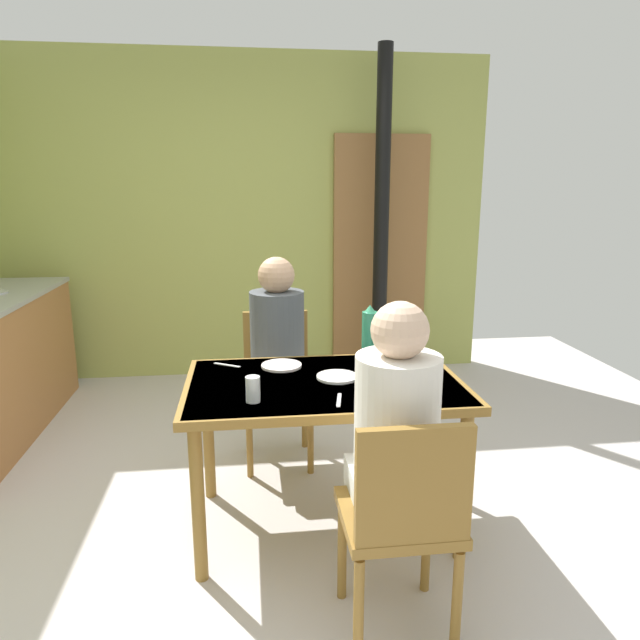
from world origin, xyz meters
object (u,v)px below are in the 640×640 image
(chair_near_diner, at_px, (403,515))
(person_far_diner, at_px, (277,336))
(dining_table, at_px, (324,398))
(person_near_diner, at_px, (396,422))
(chair_far_diner, at_px, (277,377))
(water_bottle_green_near, at_px, (369,336))

(chair_near_diner, xyz_separation_m, person_far_diner, (-0.35, 1.37, 0.28))
(dining_table, distance_m, person_near_diner, 0.65)
(chair_near_diner, xyz_separation_m, chair_far_diner, (-0.35, 1.51, 0.00))
(person_near_diner, bearing_deg, person_far_diner, 105.95)
(person_near_diner, bearing_deg, chair_near_diner, -90.00)
(chair_near_diner, height_order, person_near_diner, person_near_diner)
(dining_table, distance_m, person_far_diner, 0.66)
(dining_table, relative_size, person_near_diner, 1.63)
(chair_far_diner, bearing_deg, chair_near_diner, 103.17)
(dining_table, bearing_deg, chair_near_diner, -76.99)
(chair_far_diner, distance_m, water_bottle_green_near, 0.78)
(person_near_diner, xyz_separation_m, water_bottle_green_near, (0.08, 0.84, 0.09))
(water_bottle_green_near, bearing_deg, chair_near_diner, -94.74)
(dining_table, height_order, chair_far_diner, chair_far_diner)
(dining_table, height_order, chair_near_diner, chair_near_diner)
(dining_table, xyz_separation_m, person_near_diner, (0.17, -0.62, 0.14))
(dining_table, distance_m, water_bottle_green_near, 0.41)
(chair_near_diner, bearing_deg, chair_far_diner, 103.17)
(person_near_diner, height_order, person_far_diner, same)
(dining_table, distance_m, chair_far_diner, 0.79)
(chair_far_diner, bearing_deg, person_near_diner, 104.43)
(dining_table, distance_m, chair_near_diner, 0.79)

